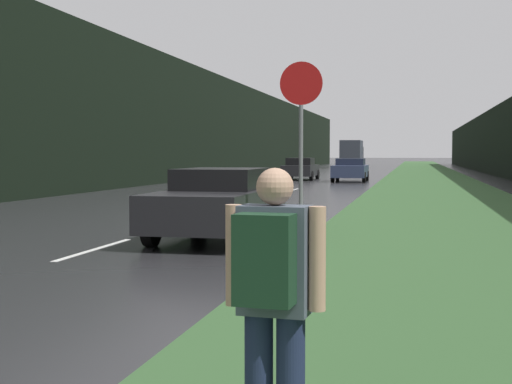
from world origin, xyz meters
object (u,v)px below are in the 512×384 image
object	(u,v)px
car_passing_far	(350,170)
car_oncoming	(301,169)
stop_sign	(301,136)
car_passing_near	(220,202)
hitchhiker_with_backpack	(273,295)
delivery_truck	(352,154)

from	to	relation	value
car_passing_far	car_oncoming	size ratio (longest dim) A/B	0.95
stop_sign	car_passing_near	world-z (taller)	stop_sign
car_passing_far	stop_sign	bearing A→B (deg)	93.50
hitchhiker_with_backpack	delivery_truck	xyz separation A→B (m)	(-6.47, 80.76, 0.78)
car_passing_far	car_passing_near	bearing A→B (deg)	90.00
hitchhiker_with_backpack	car_passing_near	bearing A→B (deg)	111.73
car_oncoming	stop_sign	bearing A→B (deg)	-81.05
hitchhiker_with_backpack	delivery_truck	world-z (taller)	delivery_truck
hitchhiker_with_backpack	car_oncoming	bearing A→B (deg)	103.42
stop_sign	car_passing_near	distance (m)	2.98
stop_sign	hitchhiker_with_backpack	bearing A→B (deg)	-82.10
car_passing_far	delivery_truck	world-z (taller)	delivery_truck
car_passing_far	car_oncoming	world-z (taller)	car_oncoming
stop_sign	car_passing_near	xyz separation A→B (m)	(-1.93, 1.88, -1.27)
hitchhiker_with_backpack	car_passing_far	world-z (taller)	hitchhiker_with_backpack
car_passing_near	delivery_truck	world-z (taller)	delivery_truck
stop_sign	car_passing_far	xyz separation A→B (m)	(-1.93, 31.58, -1.26)
car_passing_near	car_oncoming	distance (m)	32.25
car_oncoming	car_passing_far	bearing A→B (deg)	-34.71
car_passing_far	car_oncoming	xyz separation A→B (m)	(-3.41, 2.36, -0.01)
car_passing_near	delivery_truck	xyz separation A→B (m)	(-3.41, 70.81, 0.99)
stop_sign	car_passing_far	size ratio (longest dim) A/B	0.74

